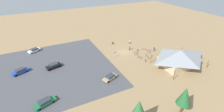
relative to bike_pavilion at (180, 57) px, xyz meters
The scene contains 26 objects.
ground 18.86m from the bike_pavilion, 55.01° to the right, with size 160.00×160.00×0.00m, color #9E7F56.
parking_lot_asphalt 37.89m from the bike_pavilion, 23.44° to the right, with size 32.97×35.88×0.05m, color #4C4C51.
bike_pavilion is the anchor object (origin of this frame).
trash_bin 26.21m from the bike_pavilion, 64.46° to the right, with size 0.60×0.60×0.90m, color brown.
lot_sign 20.48m from the bike_pavilion, 40.90° to the right, with size 0.56×0.08×2.20m.
pine_midwest 20.30m from the bike_pavilion, 45.25° to the left, with size 2.87×2.87×6.79m.
pine_far_east 28.01m from the bike_pavilion, 28.71° to the left, with size 3.94×3.94×7.08m.
bicycle_blue_yard_center 14.69m from the bike_pavilion, 59.09° to the right, with size 1.18×1.32×0.86m.
bicycle_purple_by_bin 12.51m from the bike_pavilion, 80.54° to the right, with size 1.36×1.03×0.76m.
bicycle_black_lone_east 15.12m from the bike_pavilion, 66.89° to the right, with size 0.70×1.56×0.86m.
bicycle_silver_mid_cluster 13.71m from the bike_pavilion, 52.59° to the right, with size 0.61×1.75×0.83m.
bicycle_green_near_sign 11.29m from the bike_pavilion, 61.38° to the right, with size 1.04×1.28×0.75m.
bicycle_white_yard_right 11.42m from the bike_pavilion, 73.81° to the right, with size 0.84×1.51×0.80m.
bicycle_orange_back_row 14.18m from the bike_pavilion, 77.02° to the right, with size 1.49×0.86×0.82m.
bicycle_yellow_near_porch 9.96m from the bike_pavilion, 53.62° to the right, with size 0.51×1.74×0.80m.
bicycle_teal_front_row 10.38m from the bike_pavilion, 38.72° to the right, with size 0.80×1.46×0.81m.
bicycle_red_edge_south 9.36m from the bike_pavilion, 63.99° to the right, with size 1.18×1.28×0.82m.
bicycle_blue_lone_west 12.25m from the bike_pavilion, 47.04° to the right, with size 1.44×0.84×0.75m.
car_tan_back_corner 22.63m from the bike_pavilion, ahead, with size 4.55×3.07×1.32m.
car_black_aisle_side 38.62m from the bike_pavilion, 23.89° to the right, with size 4.66×2.89×1.48m.
car_green_by_curb 39.46m from the bike_pavilion, ahead, with size 5.05×3.32×1.31m.
car_white_second_row 49.92m from the bike_pavilion, 36.90° to the right, with size 4.57×3.55×1.33m.
car_blue_far_end 47.50m from the bike_pavilion, 20.88° to the right, with size 4.72×3.28×1.41m.
visitor_by_pavilion 11.37m from the bike_pavilion, 88.19° to the right, with size 0.40×0.37×1.73m.
visitor_crossing_yard 17.95m from the bike_pavilion, 63.40° to the right, with size 0.39×0.40×1.83m.
visitor_near_lot 21.55m from the bike_pavilion, 76.97° to the right, with size 0.36×0.40×1.66m.
Camera 1 is at (27.10, 44.85, 26.82)m, focal length 25.86 mm.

